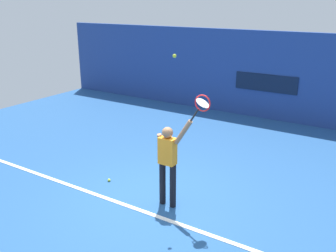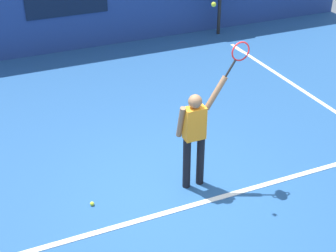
{
  "view_description": "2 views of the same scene",
  "coord_description": "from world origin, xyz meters",
  "px_view_note": "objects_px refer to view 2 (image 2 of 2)",
  "views": [
    {
      "loc": [
        4.1,
        -5.81,
        4.02
      ],
      "look_at": [
        0.09,
        0.44,
        1.54
      ],
      "focal_mm": 40.38,
      "sensor_mm": 36.0,
      "label": 1
    },
    {
      "loc": [
        -2.69,
        -5.99,
        5.02
      ],
      "look_at": [
        -0.02,
        0.15,
        1.15
      ],
      "focal_mm": 52.64,
      "sensor_mm": 36.0,
      "label": 2
    }
  ],
  "objects_px": {
    "tennis_player": "(195,133)",
    "tennis_ball": "(214,4)",
    "tennis_racket": "(239,53)",
    "spare_ball": "(92,204)"
  },
  "relations": [
    {
      "from": "tennis_player",
      "to": "tennis_ball",
      "type": "relative_size",
      "value": 28.31
    },
    {
      "from": "tennis_ball",
      "to": "spare_ball",
      "type": "height_order",
      "value": "tennis_ball"
    },
    {
      "from": "tennis_racket",
      "to": "spare_ball",
      "type": "xyz_separation_m",
      "value": [
        -2.44,
        0.14,
        -2.21
      ]
    },
    {
      "from": "tennis_player",
      "to": "tennis_racket",
      "type": "distance_m",
      "value": 1.43
    },
    {
      "from": "tennis_player",
      "to": "tennis_ball",
      "type": "height_order",
      "value": "tennis_ball"
    },
    {
      "from": "tennis_racket",
      "to": "spare_ball",
      "type": "bearing_deg",
      "value": 176.64
    },
    {
      "from": "tennis_racket",
      "to": "tennis_ball",
      "type": "bearing_deg",
      "value": -171.46
    },
    {
      "from": "tennis_player",
      "to": "spare_ball",
      "type": "bearing_deg",
      "value": 175.39
    },
    {
      "from": "tennis_racket",
      "to": "tennis_ball",
      "type": "xyz_separation_m",
      "value": [
        -0.53,
        -0.08,
        0.83
      ]
    },
    {
      "from": "tennis_racket",
      "to": "tennis_ball",
      "type": "relative_size",
      "value": 8.86
    }
  ]
}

